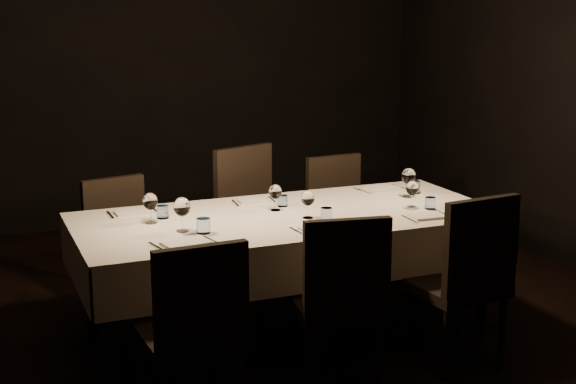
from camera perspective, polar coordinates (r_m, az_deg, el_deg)
name	(u,v)px	position (r m, az deg, el deg)	size (l,w,h in m)	color
room	(288,91)	(4.66, 0.00, 7.19)	(5.01, 6.01, 3.01)	black
dining_table	(288,227)	(4.81, 0.00, -2.48)	(2.52, 1.12, 0.76)	black
chair_near_left	(195,325)	(3.83, -6.65, -9.37)	(0.47, 0.47, 0.93)	black
place_setting_near_left	(188,222)	(4.36, -7.12, -2.15)	(0.37, 0.41, 0.19)	silver
chair_near_center	(340,292)	(4.22, 3.75, -7.11)	(0.52, 0.52, 0.94)	black
place_setting_near_center	(315,211)	(4.61, 1.97, -1.35)	(0.31, 0.39, 0.17)	silver
chair_near_right	(464,273)	(4.53, 12.42, -5.67)	(0.52, 0.52, 0.99)	black
place_setting_near_right	(421,200)	(4.94, 9.44, -0.57)	(0.30, 0.39, 0.17)	silver
chair_far_left	(121,239)	(5.35, -11.77, -3.30)	(0.51, 0.51, 0.89)	black
place_setting_far_left	(148,207)	(4.74, -9.94, -1.09)	(0.32, 0.40, 0.18)	silver
chair_far_center	(255,214)	(5.61, -2.35, -1.61)	(0.63, 0.63, 1.02)	black
place_setting_far_center	(270,197)	(4.96, -1.26, -0.35)	(0.30, 0.39, 0.16)	silver
chair_far_right	(340,212)	(5.88, 3.73, -1.46)	(0.47, 0.47, 0.91)	black
place_setting_far_right	(402,183)	(5.36, 8.08, 0.65)	(0.36, 0.41, 0.19)	silver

